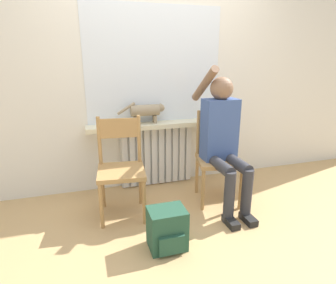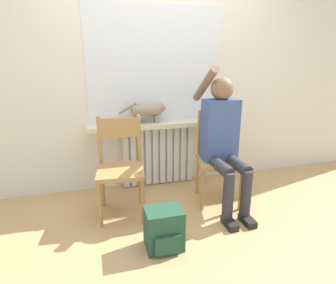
{
  "view_description": "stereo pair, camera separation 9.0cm",
  "coord_description": "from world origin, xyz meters",
  "px_view_note": "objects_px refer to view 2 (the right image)",
  "views": [
    {
      "loc": [
        -0.79,
        -1.89,
        1.46
      ],
      "look_at": [
        0.0,
        0.7,
        0.65
      ],
      "focal_mm": 30.0,
      "sensor_mm": 36.0,
      "label": 1
    },
    {
      "loc": [
        -0.7,
        -1.91,
        1.46
      ],
      "look_at": [
        0.0,
        0.7,
        0.65
      ],
      "focal_mm": 30.0,
      "sensor_mm": 36.0,
      "label": 2
    }
  ],
  "objects_px": {
    "cat": "(147,110)",
    "backpack": "(164,229)",
    "chair_right": "(218,157)",
    "person": "(223,137)",
    "chair_left": "(120,166)"
  },
  "relations": [
    {
      "from": "person",
      "to": "cat",
      "type": "relative_size",
      "value": 2.64
    },
    {
      "from": "person",
      "to": "cat",
      "type": "bearing_deg",
      "value": 135.76
    },
    {
      "from": "chair_right",
      "to": "backpack",
      "type": "xyz_separation_m",
      "value": [
        -0.74,
        -0.64,
        -0.32
      ]
    },
    {
      "from": "chair_left",
      "to": "cat",
      "type": "height_order",
      "value": "cat"
    },
    {
      "from": "cat",
      "to": "backpack",
      "type": "relative_size",
      "value": 1.59
    },
    {
      "from": "chair_right",
      "to": "person",
      "type": "relative_size",
      "value": 0.67
    },
    {
      "from": "person",
      "to": "cat",
      "type": "height_order",
      "value": "person"
    },
    {
      "from": "chair_right",
      "to": "cat",
      "type": "distance_m",
      "value": 0.92
    },
    {
      "from": "chair_left",
      "to": "cat",
      "type": "relative_size",
      "value": 1.77
    },
    {
      "from": "cat",
      "to": "backpack",
      "type": "bearing_deg",
      "value": -95.16
    },
    {
      "from": "chair_left",
      "to": "cat",
      "type": "bearing_deg",
      "value": 60.48
    },
    {
      "from": "chair_left",
      "to": "backpack",
      "type": "bearing_deg",
      "value": -61.27
    },
    {
      "from": "cat",
      "to": "backpack",
      "type": "xyz_separation_m",
      "value": [
        -0.1,
        -1.14,
        -0.74
      ]
    },
    {
      "from": "person",
      "to": "backpack",
      "type": "height_order",
      "value": "person"
    },
    {
      "from": "backpack",
      "to": "chair_right",
      "type": "bearing_deg",
      "value": 40.51
    }
  ]
}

